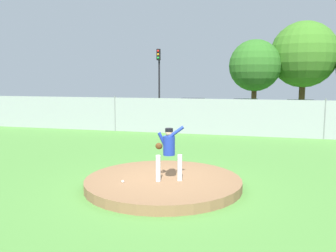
{
  "coord_description": "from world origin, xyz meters",
  "views": [
    {
      "loc": [
        2.63,
        -9.35,
        3.03
      ],
      "look_at": [
        -0.6,
        2.77,
        1.38
      ],
      "focal_mm": 37.76,
      "sensor_mm": 36.0,
      "label": 1
    }
  ],
  "objects_px": {
    "parked_car_burgundy": "(303,115)",
    "parked_car_red": "(191,112)",
    "parked_car_navy": "(244,113)",
    "traffic_cone_orange": "(115,117)",
    "traffic_light_near": "(159,71)",
    "parked_car_white": "(75,110)",
    "parked_car_teal": "(131,111)",
    "baseball": "(123,181)",
    "pitcher_youth": "(169,149)"
  },
  "relations": [
    {
      "from": "parked_car_navy",
      "to": "traffic_cone_orange",
      "type": "xyz_separation_m",
      "value": [
        -9.46,
        0.59,
        -0.57
      ]
    },
    {
      "from": "parked_car_teal",
      "to": "parked_car_white",
      "type": "height_order",
      "value": "parked_car_white"
    },
    {
      "from": "parked_car_red",
      "to": "traffic_light_near",
      "type": "xyz_separation_m",
      "value": [
        -3.42,
        3.7,
        2.89
      ]
    },
    {
      "from": "baseball",
      "to": "parked_car_burgundy",
      "type": "relative_size",
      "value": 0.02
    },
    {
      "from": "parked_car_teal",
      "to": "parked_car_white",
      "type": "distance_m",
      "value": 4.47
    },
    {
      "from": "parked_car_red",
      "to": "parked_car_teal",
      "type": "bearing_deg",
      "value": -171.84
    },
    {
      "from": "baseball",
      "to": "parked_car_navy",
      "type": "xyz_separation_m",
      "value": [
        2.44,
        15.2,
        0.54
      ]
    },
    {
      "from": "baseball",
      "to": "parked_car_burgundy",
      "type": "distance_m",
      "value": 16.09
    },
    {
      "from": "parked_car_teal",
      "to": "parked_car_burgundy",
      "type": "height_order",
      "value": "parked_car_burgundy"
    },
    {
      "from": "parked_car_burgundy",
      "to": "traffic_light_near",
      "type": "height_order",
      "value": "traffic_light_near"
    },
    {
      "from": "pitcher_youth",
      "to": "traffic_cone_orange",
      "type": "distance_m",
      "value": 17.36
    },
    {
      "from": "traffic_light_near",
      "to": "pitcher_youth",
      "type": "bearing_deg",
      "value": -72.9
    },
    {
      "from": "baseball",
      "to": "parked_car_teal",
      "type": "height_order",
      "value": "parked_car_teal"
    },
    {
      "from": "parked_car_navy",
      "to": "parked_car_teal",
      "type": "height_order",
      "value": "parked_car_navy"
    },
    {
      "from": "traffic_cone_orange",
      "to": "pitcher_youth",
      "type": "bearing_deg",
      "value": -61.87
    },
    {
      "from": "parked_car_burgundy",
      "to": "traffic_cone_orange",
      "type": "bearing_deg",
      "value": 176.02
    },
    {
      "from": "parked_car_burgundy",
      "to": "parked_car_red",
      "type": "bearing_deg",
      "value": 174.66
    },
    {
      "from": "traffic_light_near",
      "to": "parked_car_white",
      "type": "bearing_deg",
      "value": -141.89
    },
    {
      "from": "traffic_light_near",
      "to": "parked_car_burgundy",
      "type": "bearing_deg",
      "value": -22.25
    },
    {
      "from": "parked_car_navy",
      "to": "traffic_light_near",
      "type": "height_order",
      "value": "traffic_light_near"
    },
    {
      "from": "baseball",
      "to": "parked_car_burgundy",
      "type": "xyz_separation_m",
      "value": [
        6.09,
        14.88,
        0.53
      ]
    },
    {
      "from": "parked_car_teal",
      "to": "traffic_light_near",
      "type": "bearing_deg",
      "value": 78.96
    },
    {
      "from": "parked_car_navy",
      "to": "traffic_light_near",
      "type": "distance_m",
      "value": 8.64
    },
    {
      "from": "parked_car_teal",
      "to": "parked_car_white",
      "type": "relative_size",
      "value": 0.98
    },
    {
      "from": "baseball",
      "to": "pitcher_youth",
      "type": "bearing_deg",
      "value": 23.62
    },
    {
      "from": "pitcher_youth",
      "to": "parked_car_navy",
      "type": "bearing_deg",
      "value": 85.0
    },
    {
      "from": "baseball",
      "to": "parked_car_burgundy",
      "type": "height_order",
      "value": "parked_car_burgundy"
    },
    {
      "from": "baseball",
      "to": "parked_car_red",
      "type": "relative_size",
      "value": 0.02
    },
    {
      "from": "parked_car_navy",
      "to": "traffic_light_near",
      "type": "xyz_separation_m",
      "value": [
        -7.06,
        4.06,
        2.88
      ]
    },
    {
      "from": "parked_car_navy",
      "to": "parked_car_white",
      "type": "distance_m",
      "value": 12.37
    },
    {
      "from": "parked_car_teal",
      "to": "parked_car_white",
      "type": "xyz_separation_m",
      "value": [
        -4.47,
        0.15,
        0.0
      ]
    },
    {
      "from": "pitcher_youth",
      "to": "parked_car_teal",
      "type": "distance_m",
      "value": 15.9
    },
    {
      "from": "pitcher_youth",
      "to": "traffic_light_near",
      "type": "relative_size",
      "value": 0.28
    },
    {
      "from": "pitcher_youth",
      "to": "parked_car_burgundy",
      "type": "bearing_deg",
      "value": 71.04
    },
    {
      "from": "parked_car_white",
      "to": "parked_car_red",
      "type": "bearing_deg",
      "value": 3.05
    },
    {
      "from": "parked_car_red",
      "to": "traffic_cone_orange",
      "type": "height_order",
      "value": "parked_car_red"
    },
    {
      "from": "pitcher_youth",
      "to": "parked_car_teal",
      "type": "height_order",
      "value": "pitcher_youth"
    },
    {
      "from": "parked_car_teal",
      "to": "parked_car_navy",
      "type": "bearing_deg",
      "value": 1.83
    },
    {
      "from": "pitcher_youth",
      "to": "parked_car_white",
      "type": "bearing_deg",
      "value": 127.21
    },
    {
      "from": "parked_car_navy",
      "to": "parked_car_white",
      "type": "bearing_deg",
      "value": -179.51
    },
    {
      "from": "parked_car_teal",
      "to": "parked_car_red",
      "type": "bearing_deg",
      "value": 8.16
    },
    {
      "from": "parked_car_teal",
      "to": "parked_car_burgundy",
      "type": "relative_size",
      "value": 0.98
    },
    {
      "from": "parked_car_navy",
      "to": "parked_car_burgundy",
      "type": "relative_size",
      "value": 1.02
    },
    {
      "from": "parked_car_burgundy",
      "to": "pitcher_youth",
      "type": "bearing_deg",
      "value": -108.96
    },
    {
      "from": "parked_car_burgundy",
      "to": "traffic_light_near",
      "type": "distance_m",
      "value": 11.93
    },
    {
      "from": "traffic_cone_orange",
      "to": "parked_car_teal",
      "type": "bearing_deg",
      "value": -28.31
    },
    {
      "from": "parked_car_navy",
      "to": "traffic_cone_orange",
      "type": "distance_m",
      "value": 9.5
    },
    {
      "from": "parked_car_navy",
      "to": "parked_car_red",
      "type": "bearing_deg",
      "value": 174.37
    },
    {
      "from": "parked_car_white",
      "to": "traffic_cone_orange",
      "type": "distance_m",
      "value": 3.04
    },
    {
      "from": "parked_car_burgundy",
      "to": "traffic_light_near",
      "type": "relative_size",
      "value": 0.86
    }
  ]
}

